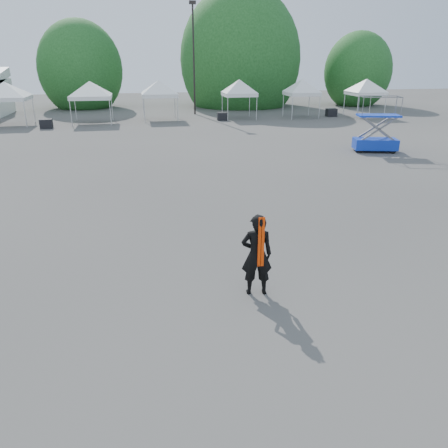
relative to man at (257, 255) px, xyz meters
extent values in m
plane|color=#474442|center=(0.03, 2.07, -0.97)|extent=(120.00, 120.00, 0.00)
cylinder|color=black|center=(3.03, 34.07, 3.78)|extent=(0.16, 0.16, 9.50)
cube|color=black|center=(3.03, 34.07, 8.68)|extent=(0.60, 0.25, 0.30)
cylinder|color=#382314|center=(-7.97, 42.07, 0.17)|extent=(0.36, 0.36, 2.27)
ellipsoid|color=#1C4D19|center=(-7.97, 42.07, 2.97)|extent=(4.16, 4.16, 4.78)
cylinder|color=#382314|center=(9.03, 41.07, 0.43)|extent=(0.36, 0.36, 2.80)
ellipsoid|color=#1C4D19|center=(9.03, 41.07, 3.88)|extent=(5.12, 5.12, 5.89)
cylinder|color=#382314|center=(22.03, 39.07, 0.08)|extent=(0.36, 0.36, 2.10)
ellipsoid|color=#1C4D19|center=(22.03, 39.07, 2.66)|extent=(3.84, 3.84, 4.42)
cylinder|color=silver|center=(-10.95, 28.25, 0.03)|extent=(0.06, 0.06, 2.00)
cylinder|color=silver|center=(-10.95, 31.39, 0.03)|extent=(0.06, 0.06, 2.00)
cube|color=white|center=(-12.52, 29.82, 1.11)|extent=(3.34, 3.34, 0.30)
pyramid|color=white|center=(-12.52, 29.82, 2.36)|extent=(4.72, 4.72, 1.10)
cylinder|color=silver|center=(-7.56, 28.23, 0.03)|extent=(0.06, 0.06, 2.00)
cylinder|color=silver|center=(-4.53, 28.23, 0.03)|extent=(0.06, 0.06, 2.00)
cylinder|color=silver|center=(-7.56, 31.26, 0.03)|extent=(0.06, 0.06, 2.00)
cylinder|color=silver|center=(-4.53, 31.26, 0.03)|extent=(0.06, 0.06, 2.00)
cube|color=white|center=(-6.05, 29.74, 1.11)|extent=(3.23, 3.23, 0.30)
pyramid|color=white|center=(-6.05, 29.74, 2.36)|extent=(4.57, 4.57, 1.10)
cylinder|color=silver|center=(-1.83, 29.26, 0.03)|extent=(0.06, 0.06, 2.00)
cylinder|color=silver|center=(0.95, 29.26, 0.03)|extent=(0.06, 0.06, 2.00)
cylinder|color=silver|center=(-1.83, 32.04, 0.03)|extent=(0.06, 0.06, 2.00)
cylinder|color=silver|center=(0.95, 32.04, 0.03)|extent=(0.06, 0.06, 2.00)
cube|color=white|center=(-0.44, 30.65, 1.11)|extent=(2.98, 2.98, 0.30)
pyramid|color=white|center=(-0.44, 30.65, 2.36)|extent=(4.21, 4.21, 1.10)
cylinder|color=silver|center=(5.19, 28.84, 0.03)|extent=(0.06, 0.06, 2.00)
cylinder|color=silver|center=(7.73, 28.84, 0.03)|extent=(0.06, 0.06, 2.00)
cylinder|color=silver|center=(5.19, 31.38, 0.03)|extent=(0.06, 0.06, 2.00)
cylinder|color=silver|center=(7.73, 31.38, 0.03)|extent=(0.06, 0.06, 2.00)
cube|color=white|center=(6.46, 30.11, 1.11)|extent=(2.75, 2.75, 0.30)
pyramid|color=white|center=(6.46, 30.11, 2.36)|extent=(3.88, 3.88, 1.10)
cylinder|color=silver|center=(10.86, 28.55, 0.03)|extent=(0.06, 0.06, 2.00)
cylinder|color=silver|center=(13.37, 28.55, 0.03)|extent=(0.06, 0.06, 2.00)
cylinder|color=silver|center=(10.86, 31.07, 0.03)|extent=(0.06, 0.06, 2.00)
cylinder|color=silver|center=(13.37, 31.07, 0.03)|extent=(0.06, 0.06, 2.00)
cube|color=white|center=(12.11, 29.81, 1.11)|extent=(2.72, 2.72, 0.30)
pyramid|color=white|center=(12.11, 29.81, 2.36)|extent=(3.84, 3.84, 1.10)
cylinder|color=silver|center=(16.60, 27.80, 0.03)|extent=(0.06, 0.06, 2.00)
cylinder|color=silver|center=(19.24, 27.80, 0.03)|extent=(0.06, 0.06, 2.00)
cylinder|color=silver|center=(16.60, 30.45, 0.03)|extent=(0.06, 0.06, 2.00)
cylinder|color=silver|center=(19.24, 30.45, 0.03)|extent=(0.06, 0.06, 2.00)
cube|color=white|center=(17.92, 29.13, 1.11)|extent=(2.85, 2.85, 0.30)
pyramid|color=white|center=(17.92, 29.13, 2.36)|extent=(4.03, 4.03, 1.10)
imported|color=black|center=(0.00, 0.00, 0.00)|extent=(0.76, 0.55, 1.94)
cube|color=#FF3B05|center=(0.00, -0.19, 0.38)|extent=(0.15, 0.03, 1.16)
cube|color=#0E2FB7|center=(10.95, 14.43, -0.52)|extent=(2.62, 1.76, 0.60)
cube|color=#0E2FB7|center=(10.95, 14.43, 1.08)|extent=(2.51, 1.68, 0.10)
cylinder|color=black|center=(9.96, 14.17, -0.79)|extent=(0.39, 0.23, 0.36)
cylinder|color=black|center=(11.70, 13.72, -0.79)|extent=(0.39, 0.23, 0.36)
cylinder|color=black|center=(10.21, 15.14, -0.79)|extent=(0.39, 0.23, 0.36)
cylinder|color=black|center=(11.95, 14.69, -0.79)|extent=(0.39, 0.23, 0.36)
cube|color=black|center=(-9.34, 27.33, -0.62)|extent=(0.92, 0.73, 0.70)
cube|color=black|center=(4.78, 29.24, -0.64)|extent=(0.90, 0.72, 0.67)
cube|color=black|center=(15.14, 29.92, -0.62)|extent=(0.93, 0.73, 0.70)
camera|label=1|loc=(-2.43, -8.62, 4.16)|focal=35.00mm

